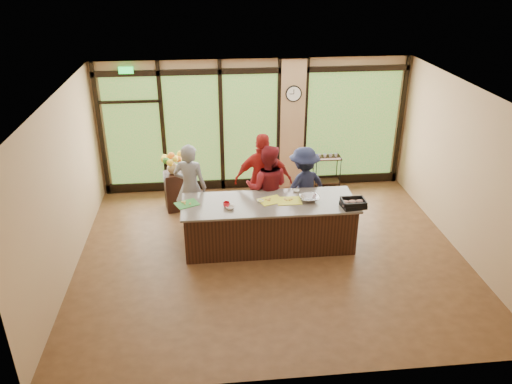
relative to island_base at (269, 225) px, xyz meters
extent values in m
plane|color=#4F311B|center=(0.00, -0.30, -0.44)|extent=(7.00, 7.00, 0.00)
plane|color=silver|center=(0.00, -0.30, 2.56)|extent=(7.00, 7.00, 0.00)
plane|color=tan|center=(0.00, 2.70, 1.06)|extent=(7.00, 0.00, 7.00)
plane|color=tan|center=(-3.50, -0.30, 1.06)|extent=(0.00, 6.00, 6.00)
plane|color=tan|center=(3.50, -0.30, 1.06)|extent=(0.00, 6.00, 6.00)
cube|color=tan|center=(0.85, 2.64, 1.06)|extent=(0.55, 0.12, 3.00)
cube|color=black|center=(0.00, 2.65, 2.31)|extent=(6.90, 0.08, 0.12)
cube|color=black|center=(0.00, 2.65, -0.32)|extent=(6.90, 0.08, 0.20)
cube|color=#19D83F|center=(-2.70, 2.60, 2.39)|extent=(0.30, 0.04, 0.14)
cube|color=#2B5B1F|center=(-2.70, 2.67, 1.01)|extent=(1.20, 0.02, 2.50)
cube|color=#2B5B1F|center=(-1.40, 2.67, 1.01)|extent=(1.20, 0.02, 2.50)
cube|color=#2B5B1F|center=(-0.10, 2.67, 1.01)|extent=(1.20, 0.02, 2.50)
cube|color=#2B5B1F|center=(2.25, 2.67, 1.01)|extent=(2.10, 0.02, 2.50)
cube|color=black|center=(-3.40, 2.65, 1.06)|extent=(0.08, 0.08, 3.00)
cube|color=black|center=(-2.05, 2.65, 1.06)|extent=(0.08, 0.08, 3.00)
cube|color=black|center=(-0.75, 2.65, 1.06)|extent=(0.08, 0.08, 3.00)
cube|color=black|center=(0.55, 2.65, 1.06)|extent=(0.08, 0.08, 3.00)
cube|color=black|center=(1.15, 2.65, 1.06)|extent=(0.08, 0.08, 3.00)
cube|color=black|center=(3.40, 2.65, 1.06)|extent=(0.08, 0.08, 3.00)
cube|color=black|center=(0.00, 0.00, 0.00)|extent=(3.10, 1.00, 0.88)
cube|color=gray|center=(0.00, 0.00, 0.46)|extent=(3.20, 1.10, 0.04)
cylinder|color=black|center=(0.85, 2.57, 1.81)|extent=(0.36, 0.04, 0.36)
cylinder|color=white|center=(0.85, 2.55, 1.81)|extent=(0.31, 0.01, 0.31)
cube|color=black|center=(0.85, 2.55, 1.86)|extent=(0.01, 0.00, 0.11)
cube|color=black|center=(0.80, 2.55, 1.81)|extent=(0.09, 0.00, 0.01)
imported|color=gray|center=(-1.45, 0.85, 0.45)|extent=(0.74, 0.59, 1.79)
imported|color=maroon|center=(0.05, 0.71, 0.44)|extent=(0.97, 0.82, 1.76)
imported|color=#A21D19|center=(-0.01, 0.84, 0.53)|extent=(1.19, 0.63, 1.94)
imported|color=#1A1E39|center=(0.79, 0.80, 0.39)|extent=(1.22, 0.97, 1.65)
cube|color=black|center=(1.47, -0.33, 0.52)|extent=(0.45, 0.37, 0.07)
imported|color=silver|center=(0.74, 0.00, 0.52)|extent=(0.37, 0.37, 0.09)
cube|color=#308632|center=(-1.50, 0.08, 0.49)|extent=(0.49, 0.44, 0.01)
cube|color=yellow|center=(0.03, 0.06, 0.49)|extent=(0.52, 0.45, 0.01)
cube|color=yellow|center=(0.36, 0.01, 0.49)|extent=(0.45, 0.34, 0.01)
imported|color=white|center=(-0.73, -0.19, 0.50)|extent=(0.18, 0.18, 0.05)
imported|color=white|center=(-0.16, 0.03, 0.50)|extent=(0.15, 0.15, 0.04)
imported|color=white|center=(0.57, 0.40, 0.50)|extent=(0.15, 0.15, 0.03)
imported|color=red|center=(-0.79, -0.10, 0.53)|extent=(0.13, 0.13, 0.10)
cube|color=black|center=(-1.81, 1.72, -0.02)|extent=(0.49, 0.49, 0.84)
imported|color=olive|center=(-1.81, 1.72, 0.54)|extent=(0.28, 0.28, 0.29)
cube|color=black|center=(1.67, 2.45, -0.28)|extent=(0.63, 0.37, 0.03)
cube|color=black|center=(1.67, 2.45, 0.32)|extent=(0.63, 0.37, 0.03)
cylinder|color=black|center=(1.39, 2.29, -0.04)|extent=(0.02, 0.02, 0.80)
cylinder|color=black|center=(1.96, 2.29, -0.04)|extent=(0.02, 0.02, 0.80)
cylinder|color=black|center=(1.39, 2.61, -0.04)|extent=(0.02, 0.02, 0.80)
cylinder|color=black|center=(1.96, 2.61, -0.04)|extent=(0.02, 0.02, 0.80)
imported|color=silver|center=(1.48, 2.45, 0.37)|extent=(0.09, 0.09, 0.08)
imported|color=silver|center=(1.61, 2.45, 0.37)|extent=(0.09, 0.09, 0.08)
imported|color=silver|center=(1.74, 2.45, 0.37)|extent=(0.09, 0.09, 0.08)
imported|color=silver|center=(1.87, 2.45, 0.37)|extent=(0.09, 0.09, 0.08)
camera|label=1|loc=(-1.08, -8.06, 4.60)|focal=35.00mm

